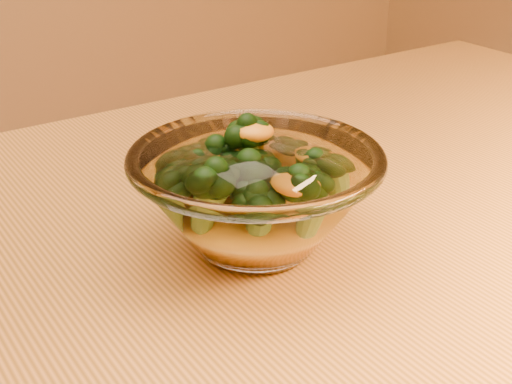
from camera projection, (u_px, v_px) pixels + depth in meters
table at (333, 327)px, 0.65m from camera, size 1.20×0.80×0.75m
glass_bowl at (256, 197)px, 0.57m from camera, size 0.20×0.20×0.09m
cheese_sauce at (256, 218)px, 0.57m from camera, size 0.12×0.12×0.03m
broccoli_heap at (245, 180)px, 0.56m from camera, size 0.13×0.14×0.08m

